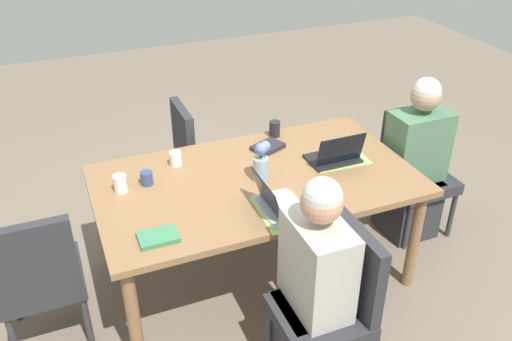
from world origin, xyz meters
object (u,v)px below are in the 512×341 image
chair_head_left_left_far (39,275)px  coffee_mug_centre_left (147,178)px  flower_vase (261,160)px  coffee_mug_near_left (176,159)px  chair_head_right_left_mid (414,165)px  chair_far_right_near (200,155)px  laptop_head_right_left_mid (335,156)px  book_red_cover (158,237)px  coffee_mug_near_right (120,184)px  laptop_near_left_near (277,204)px  person_near_left_near (315,292)px  person_head_right_left_mid (414,168)px  coffee_mug_centre_right (275,129)px  book_blue_cover (268,147)px  chair_near_left_near (334,300)px  dining_table (256,188)px

chair_head_left_left_far → coffee_mug_centre_left: (0.67, 0.28, 0.29)m
flower_vase → coffee_mug_near_left: (-0.42, 0.36, -0.09)m
chair_head_right_left_mid → chair_far_right_near: 1.55m
coffee_mug_near_left → coffee_mug_centre_left: bearing=-144.5°
laptop_head_right_left_mid → book_red_cover: 1.26m
laptop_head_right_left_mid → coffee_mug_near_right: size_ratio=3.07×
chair_head_right_left_mid → laptop_near_left_near: 1.40m
chair_far_right_near → coffee_mug_near_left: size_ratio=9.97×
coffee_mug_near_right → coffee_mug_centre_left: (0.16, 0.02, -0.01)m
person_near_left_near → coffee_mug_near_left: 1.23m
laptop_head_right_left_mid → person_head_right_left_mid: bearing=3.9°
chair_head_right_left_mid → coffee_mug_centre_right: chair_head_right_left_mid is taller
book_blue_cover → coffee_mug_near_left: bearing=155.1°
coffee_mug_near_left → book_blue_cover: coffee_mug_near_left is taller
book_red_cover → laptop_head_right_left_mid: bearing=16.2°
chair_head_left_left_far → laptop_near_left_near: (1.26, -0.26, 0.29)m
laptop_near_left_near → chair_head_right_left_mid: bearing=20.0°
laptop_head_right_left_mid → laptop_near_left_near: 0.66m
chair_near_left_near → coffee_mug_near_left: bearing=111.7°
dining_table → coffee_mug_centre_left: (-0.62, 0.18, 0.11)m
person_near_left_near → chair_far_right_near: person_near_left_near is taller
flower_vase → laptop_near_left_near: size_ratio=0.79×
book_blue_cover → person_near_left_near: bearing=-123.5°
chair_far_right_near → book_red_cover: (-0.57, -1.19, 0.26)m
dining_table → chair_head_left_left_far: 1.31m
chair_head_left_left_far → coffee_mug_centre_left: bearing=22.8°
flower_vase → laptop_head_right_left_mid: size_ratio=0.79×
laptop_near_left_near → book_blue_cover: bearing=70.5°
chair_head_left_left_far → coffee_mug_centre_left: size_ratio=10.94×
chair_head_left_left_far → book_red_cover: 0.71m
chair_near_left_near → person_head_right_left_mid: size_ratio=0.75×
flower_vase → coffee_mug_near_right: size_ratio=2.44×
laptop_near_left_near → chair_far_right_near: bearing=93.9°
person_head_right_left_mid → coffee_mug_centre_right: size_ratio=10.88×
chair_head_left_left_far → flower_vase: bearing=3.1°
coffee_mug_near_left → coffee_mug_centre_right: (0.73, 0.13, 0.01)m
laptop_head_right_left_mid → book_red_cover: (-1.21, -0.35, -0.03)m
dining_table → coffee_mug_centre_left: bearing=164.2°
coffee_mug_near_right → flower_vase: bearing=-13.4°
coffee_mug_centre_right → book_red_cover: size_ratio=0.55×
flower_vase → coffee_mug_near_right: bearing=166.6°
chair_near_left_near → coffee_mug_near_right: chair_near_left_near is taller
person_head_right_left_mid → laptop_near_left_near: bearing=-162.2°
dining_table → chair_far_right_near: 0.85m
chair_head_right_left_mid → chair_far_right_near: (-1.37, 0.72, 0.00)m
laptop_near_left_near → book_red_cover: bearing=-179.8°
dining_table → person_near_left_near: bearing=-90.4°
chair_head_left_left_far → book_blue_cover: 1.58m
dining_table → flower_vase: 0.21m
laptop_head_right_left_mid → coffee_mug_near_right: 1.32m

